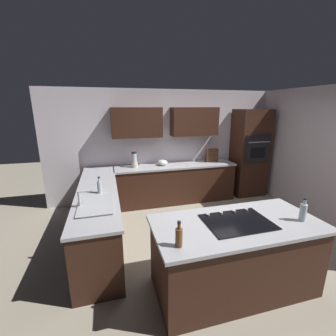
# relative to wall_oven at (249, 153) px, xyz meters

# --- Properties ---
(ground_plane) EXTENTS (14.00, 14.00, 0.00)m
(ground_plane) POSITION_rel_wall_oven_xyz_m (1.85, 1.72, -1.08)
(ground_plane) COLOR #9E937F
(wall_back) EXTENTS (6.00, 0.44, 2.60)m
(wall_back) POSITION_rel_wall_oven_xyz_m (1.92, -0.33, 0.36)
(wall_back) COLOR silver
(wall_back) RESTS_ON ground
(wall_left) EXTENTS (0.10, 4.00, 2.60)m
(wall_left) POSITION_rel_wall_oven_xyz_m (-0.60, 1.42, 0.22)
(wall_left) COLOR silver
(wall_left) RESTS_ON ground
(lower_cabinets_back) EXTENTS (2.80, 0.60, 0.86)m
(lower_cabinets_back) POSITION_rel_wall_oven_xyz_m (1.95, -0.00, -0.65)
(lower_cabinets_back) COLOR #381E14
(lower_cabinets_back) RESTS_ON ground
(countertop_back) EXTENTS (2.84, 0.64, 0.04)m
(countertop_back) POSITION_rel_wall_oven_xyz_m (1.95, -0.00, -0.20)
(countertop_back) COLOR #B2B2B7
(countertop_back) RESTS_ON lower_cabinets_back
(lower_cabinets_side) EXTENTS (0.60, 2.90, 0.86)m
(lower_cabinets_side) POSITION_rel_wall_oven_xyz_m (3.67, 1.17, -0.65)
(lower_cabinets_side) COLOR #381E14
(lower_cabinets_side) RESTS_ON ground
(countertop_side) EXTENTS (0.64, 2.94, 0.04)m
(countertop_side) POSITION_rel_wall_oven_xyz_m (3.67, 1.17, -0.20)
(countertop_side) COLOR #B2B2B7
(countertop_side) RESTS_ON lower_cabinets_side
(island_base) EXTENTS (1.91, 0.87, 0.86)m
(island_base) POSITION_rel_wall_oven_xyz_m (2.06, 2.79, -0.65)
(island_base) COLOR #381E14
(island_base) RESTS_ON ground
(island_top) EXTENTS (1.99, 0.95, 0.04)m
(island_top) POSITION_rel_wall_oven_xyz_m (2.06, 2.79, -0.20)
(island_top) COLOR #B2B2B7
(island_top) RESTS_ON island_base
(wall_oven) EXTENTS (0.80, 0.66, 2.15)m
(wall_oven) POSITION_rel_wall_oven_xyz_m (0.00, 0.00, 0.00)
(wall_oven) COLOR #381E14
(wall_oven) RESTS_ON ground
(sink_unit) EXTENTS (0.46, 0.70, 0.23)m
(sink_unit) POSITION_rel_wall_oven_xyz_m (3.68, 1.87, -0.16)
(sink_unit) COLOR #515456
(sink_unit) RESTS_ON countertop_side
(cooktop) EXTENTS (0.76, 0.56, 0.03)m
(cooktop) POSITION_rel_wall_oven_xyz_m (2.06, 2.79, -0.17)
(cooktop) COLOR black
(cooktop) RESTS_ON island_top
(blender) EXTENTS (0.15, 0.15, 0.34)m
(blender) POSITION_rel_wall_oven_xyz_m (2.90, -0.05, -0.03)
(blender) COLOR beige
(blender) RESTS_ON countertop_back
(mixing_bowl) EXTENTS (0.23, 0.23, 0.13)m
(mixing_bowl) POSITION_rel_wall_oven_xyz_m (2.25, -0.05, -0.12)
(mixing_bowl) COLOR white
(mixing_bowl) RESTS_ON countertop_back
(spice_rack) EXTENTS (0.31, 0.11, 0.32)m
(spice_rack) POSITION_rel_wall_oven_xyz_m (1.00, -0.08, -0.02)
(spice_rack) COLOR #472B19
(spice_rack) RESTS_ON countertop_back
(dish_soap_bottle) EXTENTS (0.07, 0.07, 0.27)m
(dish_soap_bottle) POSITION_rel_wall_oven_xyz_m (3.62, 1.39, -0.07)
(dish_soap_bottle) COLOR silver
(dish_soap_bottle) RESTS_ON countertop_side
(oil_bottle) EXTENTS (0.07, 0.07, 0.27)m
(oil_bottle) POSITION_rel_wall_oven_xyz_m (2.86, 3.06, -0.07)
(oil_bottle) COLOR brown
(oil_bottle) RESTS_ON island_top
(second_bottle) EXTENTS (0.08, 0.08, 0.29)m
(second_bottle) POSITION_rel_wall_oven_xyz_m (1.30, 2.96, -0.06)
(second_bottle) COLOR silver
(second_bottle) RESTS_ON island_top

